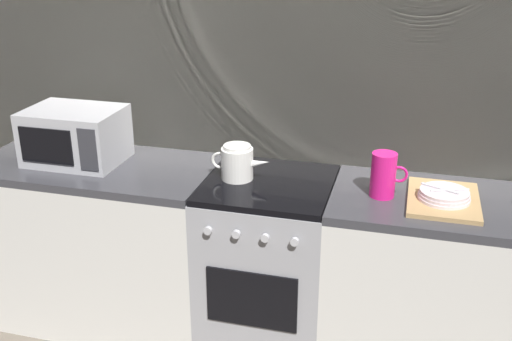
{
  "coord_description": "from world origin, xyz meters",
  "views": [
    {
      "loc": [
        0.61,
        -2.51,
        2.01
      ],
      "look_at": [
        -0.06,
        0.0,
        0.95
      ],
      "focal_mm": 42.41,
      "sensor_mm": 36.0,
      "label": 1
    }
  ],
  "objects": [
    {
      "name": "ground_plane",
      "position": [
        0.0,
        0.0,
        0.0
      ],
      "size": [
        8.0,
        8.0,
        0.0
      ],
      "primitive_type": "plane",
      "color": "#6B6054"
    },
    {
      "name": "back_wall",
      "position": [
        0.0,
        0.32,
        1.2
      ],
      "size": [
        3.6,
        0.05,
        2.4
      ],
      "color": "#B2AD9E",
      "rests_on": "ground_plane"
    },
    {
      "name": "counter_left",
      "position": [
        -0.9,
        0.0,
        0.45
      ],
      "size": [
        1.2,
        0.6,
        0.9
      ],
      "color": "silver",
      "rests_on": "ground_plane"
    },
    {
      "name": "stove_unit",
      "position": [
        -0.0,
        -0.0,
        0.45
      ],
      "size": [
        0.6,
        0.63,
        0.9
      ],
      "color": "#9E9EA3",
      "rests_on": "ground_plane"
    },
    {
      "name": "counter_right",
      "position": [
        0.9,
        0.0,
        0.45
      ],
      "size": [
        1.2,
        0.6,
        0.9
      ],
      "color": "silver",
      "rests_on": "ground_plane"
    },
    {
      "name": "microwave",
      "position": [
        -1.0,
        0.01,
        1.04
      ],
      "size": [
        0.46,
        0.35,
        0.27
      ],
      "color": "#B2B2B7",
      "rests_on": "counter_left"
    },
    {
      "name": "kettle",
      "position": [
        -0.15,
        0.0,
        0.98
      ],
      "size": [
        0.28,
        0.15,
        0.17
      ],
      "color": "white",
      "rests_on": "stove_unit"
    },
    {
      "name": "pitcher",
      "position": [
        0.52,
        -0.02,
        1.0
      ],
      "size": [
        0.16,
        0.11,
        0.2
      ],
      "color": "#E5197A",
      "rests_on": "counter_right"
    },
    {
      "name": "dish_pile",
      "position": [
        0.78,
        -0.02,
        0.92
      ],
      "size": [
        0.3,
        0.4,
        0.07
      ],
      "color": "tan",
      "rests_on": "counter_right"
    }
  ]
}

